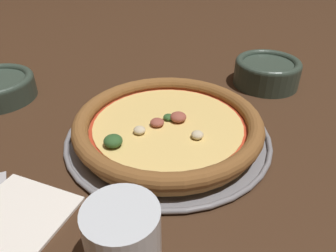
{
  "coord_description": "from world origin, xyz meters",
  "views": [
    {
      "loc": [
        0.03,
        -0.44,
        0.31
      ],
      "look_at": [
        0.0,
        0.0,
        0.02
      ],
      "focal_mm": 35.0,
      "sensor_mm": 36.0,
      "label": 1
    }
  ],
  "objects_px": {
    "pizza_tray": "(168,136)",
    "bowl_near": "(267,71)",
    "pizza": "(168,125)",
    "napkin": "(16,216)",
    "fork": "(1,219)",
    "drinking_cup": "(123,240)"
  },
  "relations": [
    {
      "from": "bowl_near",
      "to": "drinking_cup",
      "type": "xyz_separation_m",
      "value": [
        -0.23,
        -0.45,
        0.01
      ]
    },
    {
      "from": "drinking_cup",
      "to": "napkin",
      "type": "distance_m",
      "value": 0.16
    },
    {
      "from": "pizza_tray",
      "to": "pizza",
      "type": "distance_m",
      "value": 0.02
    },
    {
      "from": "napkin",
      "to": "fork",
      "type": "xyz_separation_m",
      "value": [
        -0.02,
        -0.0,
        -0.0
      ]
    },
    {
      "from": "drinking_cup",
      "to": "fork",
      "type": "relative_size",
      "value": 0.53
    },
    {
      "from": "pizza",
      "to": "drinking_cup",
      "type": "height_order",
      "value": "drinking_cup"
    },
    {
      "from": "pizza_tray",
      "to": "fork",
      "type": "bearing_deg",
      "value": -136.21
    },
    {
      "from": "pizza",
      "to": "pizza_tray",
      "type": "bearing_deg",
      "value": 47.44
    },
    {
      "from": "napkin",
      "to": "fork",
      "type": "bearing_deg",
      "value": -166.88
    },
    {
      "from": "napkin",
      "to": "fork",
      "type": "height_order",
      "value": "napkin"
    },
    {
      "from": "bowl_near",
      "to": "napkin",
      "type": "xyz_separation_m",
      "value": [
        -0.37,
        -0.39,
        -0.03
      ]
    },
    {
      "from": "drinking_cup",
      "to": "fork",
      "type": "height_order",
      "value": "drinking_cup"
    },
    {
      "from": "pizza_tray",
      "to": "pizza",
      "type": "bearing_deg",
      "value": -132.56
    },
    {
      "from": "pizza_tray",
      "to": "drinking_cup",
      "type": "bearing_deg",
      "value": -97.34
    },
    {
      "from": "pizza_tray",
      "to": "napkin",
      "type": "relative_size",
      "value": 2.22
    },
    {
      "from": "drinking_cup",
      "to": "bowl_near",
      "type": "bearing_deg",
      "value": 63.2
    },
    {
      "from": "napkin",
      "to": "pizza",
      "type": "bearing_deg",
      "value": 45.8
    },
    {
      "from": "pizza_tray",
      "to": "bowl_near",
      "type": "height_order",
      "value": "bowl_near"
    },
    {
      "from": "pizza",
      "to": "napkin",
      "type": "height_order",
      "value": "pizza"
    },
    {
      "from": "pizza_tray",
      "to": "pizza",
      "type": "xyz_separation_m",
      "value": [
        -0.0,
        -0.0,
        0.02
      ]
    },
    {
      "from": "pizza_tray",
      "to": "bowl_near",
      "type": "relative_size",
      "value": 2.45
    },
    {
      "from": "bowl_near",
      "to": "drinking_cup",
      "type": "height_order",
      "value": "drinking_cup"
    }
  ]
}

